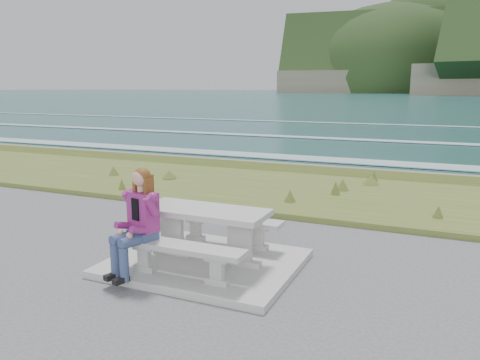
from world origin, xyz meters
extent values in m
cube|color=#B0AFAA|center=(0.00, 0.00, 0.05)|extent=(2.60, 2.10, 0.10)
cube|color=#B0AFAA|center=(-0.54, 0.00, 0.14)|extent=(0.62, 0.12, 0.08)
cube|color=#B0AFAA|center=(-0.54, 0.00, 0.44)|extent=(0.34, 0.09, 0.51)
cube|color=#B0AFAA|center=(-0.54, 0.00, 0.73)|extent=(0.62, 0.12, 0.08)
cube|color=#B0AFAA|center=(0.54, 0.00, 0.14)|extent=(0.62, 0.12, 0.08)
cube|color=#B0AFAA|center=(0.54, 0.00, 0.44)|extent=(0.34, 0.09, 0.51)
cube|color=#B0AFAA|center=(0.54, 0.00, 0.73)|extent=(0.62, 0.12, 0.08)
cube|color=#B0AFAA|center=(0.00, 0.00, 0.81)|extent=(1.80, 0.75, 0.08)
cube|color=#B0AFAA|center=(-0.54, -0.70, 0.14)|extent=(0.30, 0.12, 0.08)
cube|color=#B0AFAA|center=(-0.54, -0.70, 0.29)|extent=(0.17, 0.09, 0.22)
cube|color=#B0AFAA|center=(-0.54, -0.70, 0.44)|extent=(0.30, 0.12, 0.08)
cube|color=#B0AFAA|center=(0.54, -0.70, 0.14)|extent=(0.30, 0.12, 0.08)
cube|color=#B0AFAA|center=(0.54, -0.70, 0.29)|extent=(0.17, 0.09, 0.22)
cube|color=#B0AFAA|center=(0.54, -0.70, 0.44)|extent=(0.30, 0.12, 0.08)
cube|color=#B0AFAA|center=(0.00, -0.70, 0.52)|extent=(1.80, 0.35, 0.07)
cube|color=#B0AFAA|center=(-0.54, 0.70, 0.14)|extent=(0.30, 0.12, 0.08)
cube|color=#B0AFAA|center=(-0.54, 0.70, 0.29)|extent=(0.17, 0.09, 0.22)
cube|color=#B0AFAA|center=(-0.54, 0.70, 0.44)|extent=(0.30, 0.12, 0.08)
cube|color=#B0AFAA|center=(0.54, 0.70, 0.14)|extent=(0.30, 0.12, 0.08)
cube|color=#B0AFAA|center=(0.54, 0.70, 0.29)|extent=(0.17, 0.09, 0.22)
cube|color=#B0AFAA|center=(0.54, 0.70, 0.44)|extent=(0.30, 0.12, 0.08)
cube|color=#B0AFAA|center=(0.00, 0.70, 0.52)|extent=(1.80, 0.35, 0.07)
cube|color=#3B5A22|center=(0.00, 5.00, 0.00)|extent=(160.00, 4.50, 0.22)
cube|color=#67614D|center=(0.00, 7.90, 0.00)|extent=(160.00, 0.80, 2.20)
plane|color=#1B4A4C|center=(0.00, 430.00, -1.80)|extent=(1600.00, 1600.00, 0.00)
cube|color=silver|center=(0.00, 14.00, -1.74)|extent=(220.00, 3.00, 0.06)
cube|color=silver|center=(0.00, 22.00, -1.74)|extent=(220.00, 2.00, 0.06)
cube|color=silver|center=(0.00, 34.00, -1.74)|extent=(220.00, 1.40, 0.06)
cube|color=silver|center=(0.00, 52.00, -1.74)|extent=(220.00, 1.00, 0.06)
cube|color=#67614D|center=(-40.00, 440.00, 7.20)|extent=(201.55, 149.04, 18.00)
ellipsoid|color=#1F3216|center=(-40.00, 440.00, 10.20)|extent=(211.86, 162.91, 130.47)
cube|color=#324871|center=(-0.61, -0.90, 0.38)|extent=(0.55, 0.76, 0.56)
cube|color=#8D2271|center=(-0.54, -0.68, 0.92)|extent=(0.45, 0.34, 0.51)
sphere|color=#DB9D89|center=(-0.55, -0.70, 1.37)|extent=(0.22, 0.22, 0.22)
sphere|color=#552A13|center=(-0.54, -0.68, 1.38)|extent=(0.24, 0.24, 0.24)
camera|label=1|loc=(3.00, -5.59, 2.51)|focal=35.00mm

